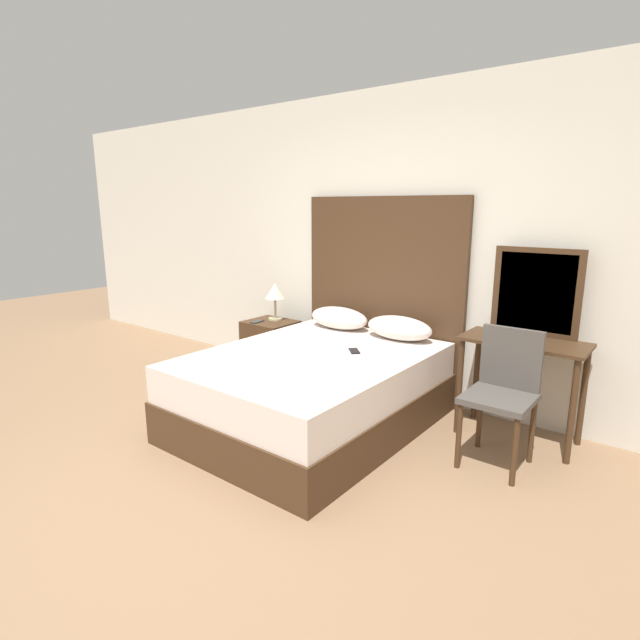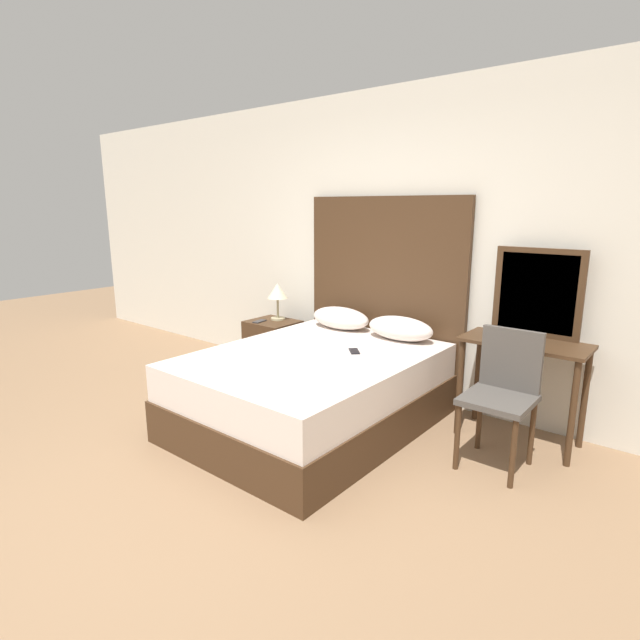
{
  "view_description": "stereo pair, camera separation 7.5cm",
  "coord_description": "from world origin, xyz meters",
  "px_view_note": "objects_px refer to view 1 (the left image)",
  "views": [
    {
      "loc": [
        2.18,
        -1.55,
        1.71
      ],
      "look_at": [
        -0.13,
        1.42,
        0.84
      ],
      "focal_mm": 28.0,
      "sensor_mm": 36.0,
      "label": 1
    },
    {
      "loc": [
        2.24,
        -1.5,
        1.71
      ],
      "look_at": [
        -0.13,
        1.42,
        0.84
      ],
      "focal_mm": 28.0,
      "sensor_mm": 36.0,
      "label": 2
    }
  ],
  "objects_px": {
    "phone_on_bed": "(354,351)",
    "table_lamp": "(275,293)",
    "nightstand": "(271,348)",
    "phone_on_nightstand": "(257,322)",
    "bed": "(312,390)",
    "vanity_desk": "(522,361)",
    "chair": "(504,387)"
  },
  "relations": [
    {
      "from": "phone_on_bed",
      "to": "table_lamp",
      "type": "relative_size",
      "value": 0.41
    },
    {
      "from": "phone_on_bed",
      "to": "nightstand",
      "type": "height_order",
      "value": "phone_on_bed"
    },
    {
      "from": "phone_on_bed",
      "to": "phone_on_nightstand",
      "type": "distance_m",
      "value": 1.45
    },
    {
      "from": "bed",
      "to": "vanity_desk",
      "type": "distance_m",
      "value": 1.58
    },
    {
      "from": "bed",
      "to": "table_lamp",
      "type": "distance_m",
      "value": 1.46
    },
    {
      "from": "bed",
      "to": "vanity_desk",
      "type": "bearing_deg",
      "value": 29.56
    },
    {
      "from": "bed",
      "to": "nightstand",
      "type": "bearing_deg",
      "value": 147.87
    },
    {
      "from": "bed",
      "to": "phone_on_bed",
      "type": "distance_m",
      "value": 0.45
    },
    {
      "from": "table_lamp",
      "to": "phone_on_nightstand",
      "type": "height_order",
      "value": "table_lamp"
    },
    {
      "from": "bed",
      "to": "table_lamp",
      "type": "xyz_separation_m",
      "value": [
        -1.11,
        0.78,
        0.55
      ]
    },
    {
      "from": "table_lamp",
      "to": "vanity_desk",
      "type": "bearing_deg",
      "value": -0.31
    },
    {
      "from": "bed",
      "to": "chair",
      "type": "relative_size",
      "value": 2.17
    },
    {
      "from": "bed",
      "to": "phone_on_nightstand",
      "type": "distance_m",
      "value": 1.35
    },
    {
      "from": "phone_on_nightstand",
      "to": "chair",
      "type": "bearing_deg",
      "value": -5.39
    },
    {
      "from": "bed",
      "to": "vanity_desk",
      "type": "relative_size",
      "value": 2.29
    },
    {
      "from": "phone_on_nightstand",
      "to": "phone_on_bed",
      "type": "bearing_deg",
      "value": -13.51
    },
    {
      "from": "bed",
      "to": "table_lamp",
      "type": "relative_size",
      "value": 5.23
    },
    {
      "from": "bed",
      "to": "chair",
      "type": "xyz_separation_m",
      "value": [
        1.35,
        0.35,
        0.24
      ]
    },
    {
      "from": "nightstand",
      "to": "table_lamp",
      "type": "xyz_separation_m",
      "value": [
        -0.0,
        0.08,
        0.56
      ]
    },
    {
      "from": "vanity_desk",
      "to": "chair",
      "type": "height_order",
      "value": "chair"
    },
    {
      "from": "nightstand",
      "to": "chair",
      "type": "distance_m",
      "value": 2.5
    },
    {
      "from": "phone_on_nightstand",
      "to": "nightstand",
      "type": "bearing_deg",
      "value": 52.88
    },
    {
      "from": "bed",
      "to": "nightstand",
      "type": "distance_m",
      "value": 1.3
    },
    {
      "from": "nightstand",
      "to": "chair",
      "type": "relative_size",
      "value": 0.62
    },
    {
      "from": "phone_on_bed",
      "to": "nightstand",
      "type": "relative_size",
      "value": 0.28
    },
    {
      "from": "phone_on_nightstand",
      "to": "vanity_desk",
      "type": "xyz_separation_m",
      "value": [
        2.53,
        0.18,
        0.03
      ]
    },
    {
      "from": "chair",
      "to": "table_lamp",
      "type": "bearing_deg",
      "value": 170.12
    },
    {
      "from": "table_lamp",
      "to": "phone_on_nightstand",
      "type": "distance_m",
      "value": 0.34
    },
    {
      "from": "nightstand",
      "to": "table_lamp",
      "type": "relative_size",
      "value": 1.5
    },
    {
      "from": "chair",
      "to": "nightstand",
      "type": "bearing_deg",
      "value": 172.02
    },
    {
      "from": "bed",
      "to": "chair",
      "type": "distance_m",
      "value": 1.42
    },
    {
      "from": "nightstand",
      "to": "vanity_desk",
      "type": "relative_size",
      "value": 0.65
    }
  ]
}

